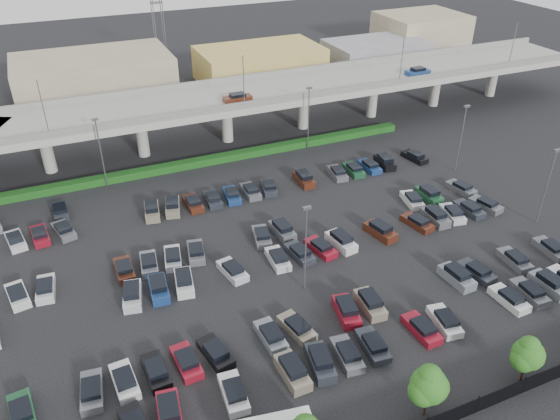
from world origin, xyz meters
The scene contains 8 objects.
ground centered at (0.00, 0.00, 0.00)m, with size 280.00×280.00×0.00m, color black.
overpass centered at (-0.25, 31.99, 6.97)m, with size 150.00×13.00×15.80m.
hedge centered at (0.00, 25.00, 0.55)m, with size 66.00×1.60×1.10m, color #143F12.
tree_row centered at (0.70, -26.53, 3.52)m, with size 65.07×3.66×5.94m.
parked_cars centered at (-0.01, -3.37, 0.61)m, with size 63.23×41.67×1.67m.
light_poles centered at (-4.13, 2.00, 6.24)m, with size 66.90×48.38×10.30m.
distant_buildings centered at (12.38, 61.81, 3.74)m, with size 138.00×24.00×9.00m.
comm_tower centered at (4.00, 74.00, 15.61)m, with size 2.40×2.40×30.00m.
Camera 1 is at (-20.67, -48.82, 37.78)m, focal length 35.00 mm.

